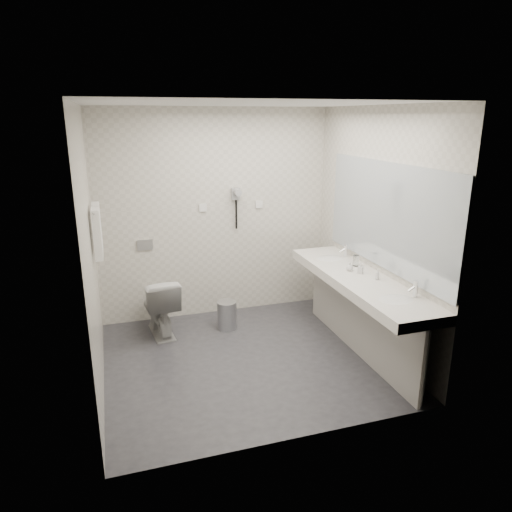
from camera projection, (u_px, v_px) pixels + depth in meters
name	position (u px, v px, depth m)	size (l,w,h in m)	color
floor	(247.00, 359.00, 4.83)	(2.80, 2.80, 0.00)	#2D2D32
ceiling	(245.00, 104.00, 4.11)	(2.80, 2.80, 0.00)	silver
wall_back	(215.00, 215.00, 5.66)	(2.80, 2.80, 0.00)	beige
wall_front	(298.00, 287.00, 3.28)	(2.80, 2.80, 0.00)	beige
wall_left	(91.00, 254.00, 4.07)	(2.60, 2.60, 0.00)	beige
wall_right	(375.00, 231.00, 4.88)	(2.60, 2.60, 0.00)	beige
vanity_counter	(359.00, 281.00, 4.74)	(0.55, 2.20, 0.10)	silver
vanity_panel	(358.00, 319.00, 4.87)	(0.03, 2.15, 0.75)	#9A9691
vanity_post_near	(423.00, 368.00, 3.93)	(0.06, 0.06, 0.75)	silver
vanity_post_far	(318.00, 286.00, 5.83)	(0.06, 0.06, 0.75)	silver
mirror	(386.00, 216.00, 4.63)	(0.02, 2.20, 1.05)	#B2BCC6
basin_near	(396.00, 301.00, 4.14)	(0.40, 0.31, 0.05)	silver
basin_far	(330.00, 259.00, 5.33)	(0.40, 0.31, 0.05)	silver
faucet_near	(416.00, 289.00, 4.17)	(0.04, 0.04, 0.15)	silver
faucet_far	(346.00, 250.00, 5.36)	(0.04, 0.04, 0.15)	silver
soap_bottle_a	(361.00, 268.00, 4.80)	(0.05, 0.05, 0.11)	silver
soap_bottle_b	(350.00, 267.00, 4.88)	(0.07, 0.07, 0.09)	silver
soap_bottle_c	(377.00, 274.00, 4.62)	(0.04, 0.04, 0.11)	silver
glass_left	(356.00, 261.00, 5.04)	(0.06, 0.06, 0.12)	silver
toilet	(160.00, 306.00, 5.32)	(0.38, 0.67, 0.68)	silver
flush_plate	(145.00, 245.00, 5.49)	(0.18, 0.02, 0.12)	#B2B5BA
pedal_bin	(227.00, 316.00, 5.49)	(0.23, 0.23, 0.32)	#B2B5BA
bin_lid	(227.00, 302.00, 5.44)	(0.23, 0.23, 0.01)	#B2B5BA
towel_rail	(94.00, 208.00, 4.50)	(0.02, 0.02, 0.62)	silver
towel_near	(97.00, 234.00, 4.44)	(0.07, 0.24, 0.48)	white
towel_far	(97.00, 227.00, 4.69)	(0.07, 0.24, 0.48)	white
dryer_cradle	(236.00, 194.00, 5.63)	(0.10, 0.04, 0.14)	#929397
dryer_barrel	(237.00, 192.00, 5.56)	(0.08, 0.08, 0.14)	#929397
dryer_cord	(236.00, 214.00, 5.69)	(0.02, 0.02, 0.35)	black
switch_plate_a	(203.00, 208.00, 5.58)	(0.09, 0.02, 0.09)	silver
switch_plate_b	(259.00, 204.00, 5.78)	(0.09, 0.02, 0.09)	silver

